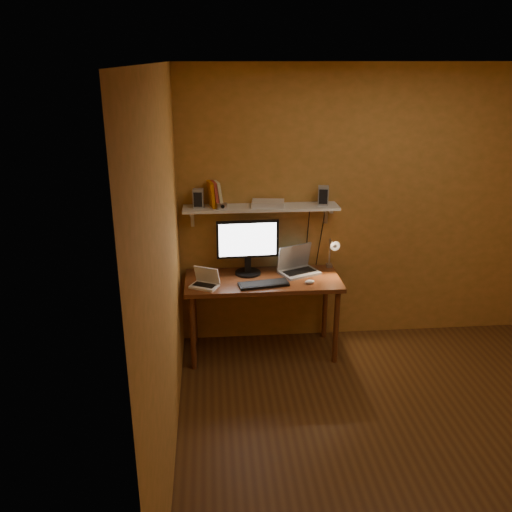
{
  "coord_description": "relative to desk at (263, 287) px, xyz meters",
  "views": [
    {
      "loc": [
        -1.4,
        -3.22,
        2.63
      ],
      "look_at": [
        -1.02,
        1.18,
        1.01
      ],
      "focal_mm": 38.0,
      "sensor_mm": 36.0,
      "label": 1
    }
  ],
  "objects": [
    {
      "name": "wall_shelf",
      "position": [
        0.0,
        0.19,
        0.69
      ],
      "size": [
        1.4,
        0.25,
        0.21
      ],
      "color": "silver",
      "rests_on": "room"
    },
    {
      "name": "mouse",
      "position": [
        0.4,
        -0.15,
        0.1
      ],
      "size": [
        0.1,
        0.07,
        0.03
      ],
      "primitive_type": "ellipsoid",
      "rotation": [
        0.0,
        0.0,
        0.17
      ],
      "color": "silver",
      "rests_on": "desk"
    },
    {
      "name": "books",
      "position": [
        -0.41,
        0.21,
        0.83
      ],
      "size": [
        0.15,
        0.16,
        0.23
      ],
      "color": "#C46B06",
      "rests_on": "wall_shelf"
    },
    {
      "name": "monitor",
      "position": [
        -0.13,
        0.13,
        0.37
      ],
      "size": [
        0.56,
        0.25,
        0.51
      ],
      "rotation": [
        0.0,
        0.0,
        0.04
      ],
      "color": "black",
      "rests_on": "desk"
    },
    {
      "name": "speaker_right",
      "position": [
        0.57,
        0.2,
        0.8
      ],
      "size": [
        0.11,
        0.11,
        0.17
      ],
      "primitive_type": "cube",
      "rotation": [
        0.0,
        0.0,
        -0.2
      ],
      "color": "gray",
      "rests_on": "wall_shelf"
    },
    {
      "name": "router",
      "position": [
        0.06,
        0.19,
        0.73
      ],
      "size": [
        0.31,
        0.23,
        0.05
      ],
      "primitive_type": "cube",
      "rotation": [
        0.0,
        0.0,
        -0.13
      ],
      "color": "silver",
      "rests_on": "wall_shelf"
    },
    {
      "name": "desk_lamp",
      "position": [
        0.66,
        0.13,
        0.29
      ],
      "size": [
        0.09,
        0.23,
        0.38
      ],
      "color": "silver",
      "rests_on": "desk"
    },
    {
      "name": "keyboard",
      "position": [
        -0.01,
        -0.15,
        0.1
      ],
      "size": [
        0.46,
        0.21,
        0.02
      ],
      "primitive_type": "cube",
      "rotation": [
        0.0,
        0.0,
        0.16
      ],
      "color": "black",
      "rests_on": "desk"
    },
    {
      "name": "speaker_left",
      "position": [
        -0.56,
        0.2,
        0.79
      ],
      "size": [
        0.1,
        0.1,
        0.17
      ],
      "primitive_type": "cube",
      "rotation": [
        0.0,
        0.0,
        -0.07
      ],
      "color": "gray",
      "rests_on": "wall_shelf"
    },
    {
      "name": "desk",
      "position": [
        0.0,
        0.0,
        0.0
      ],
      "size": [
        1.4,
        0.6,
        0.75
      ],
      "color": "brown",
      "rests_on": "ground"
    },
    {
      "name": "laptop",
      "position": [
        0.33,
        0.14,
        0.15
      ],
      "size": [
        0.41,
        0.36,
        0.26
      ],
      "rotation": [
        0.0,
        0.0,
        0.42
      ],
      "color": "gray",
      "rests_on": "desk"
    },
    {
      "name": "netbook",
      "position": [
        -0.51,
        -0.13,
        0.13
      ],
      "size": [
        0.28,
        0.25,
        0.17
      ],
      "rotation": [
        0.0,
        0.0,
        -0.48
      ],
      "color": "silver",
      "rests_on": "desk"
    },
    {
      "name": "room",
      "position": [
        0.95,
        -1.28,
        0.64
      ],
      "size": [
        3.44,
        3.24,
        2.64
      ],
      "color": "#533215",
      "rests_on": "ground"
    },
    {
      "name": "shelf_camera",
      "position": [
        -0.35,
        0.12,
        0.74
      ],
      "size": [
        0.09,
        0.06,
        0.05
      ],
      "color": "silver",
      "rests_on": "wall_shelf"
    }
  ]
}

